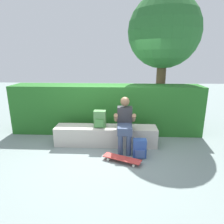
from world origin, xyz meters
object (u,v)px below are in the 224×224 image
at_px(backpack_on_bench, 100,119).
at_px(backpack_on_ground, 140,149).
at_px(skateboard_near_person, 122,159).
at_px(person_skater, 125,122).
at_px(bench_main, 106,136).

distance_m(backpack_on_bench, backpack_on_ground, 1.18).
xyz_separation_m(skateboard_near_person, backpack_on_bench, (-0.53, 0.82, 0.58)).
relative_size(person_skater, skateboard_near_person, 1.48).
xyz_separation_m(bench_main, skateboard_near_person, (0.39, -0.83, -0.15)).
height_order(bench_main, backpack_on_bench, backpack_on_bench).
xyz_separation_m(person_skater, backpack_on_ground, (0.32, -0.38, -0.46)).
bearing_deg(person_skater, bench_main, 154.13).
height_order(bench_main, person_skater, person_skater).
relative_size(backpack_on_bench, backpack_on_ground, 1.00).
bearing_deg(person_skater, backpack_on_ground, -50.20).
height_order(person_skater, backpack_on_ground, person_skater).
bearing_deg(skateboard_near_person, bench_main, 115.34).
height_order(person_skater, backpack_on_bench, person_skater).
height_order(backpack_on_bench, backpack_on_ground, backpack_on_bench).
bearing_deg(backpack_on_bench, bench_main, 3.87).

